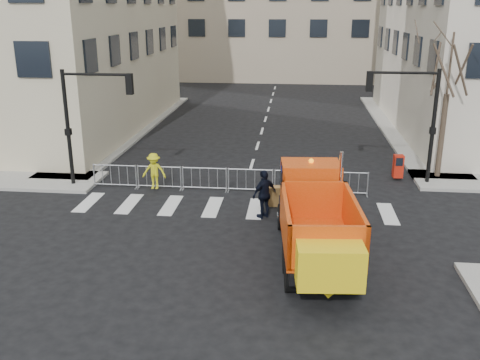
# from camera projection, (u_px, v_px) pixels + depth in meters

# --- Properties ---
(ground) EXTENTS (120.00, 120.00, 0.00)m
(ground) POSITION_uv_depth(u_px,v_px,m) (220.00, 269.00, 17.12)
(ground) COLOR black
(ground) RESTS_ON ground
(sidewalk_back) EXTENTS (64.00, 5.00, 0.15)m
(sidewalk_back) POSITION_uv_depth(u_px,v_px,m) (246.00, 184.00, 25.13)
(sidewalk_back) COLOR gray
(sidewalk_back) RESTS_ON ground
(traffic_light_left) EXTENTS (0.18, 0.18, 5.40)m
(traffic_light_left) POSITION_uv_depth(u_px,v_px,m) (68.00, 130.00, 24.17)
(traffic_light_left) COLOR black
(traffic_light_left) RESTS_ON ground
(traffic_light_right) EXTENTS (0.18, 0.18, 5.40)m
(traffic_light_right) POSITION_uv_depth(u_px,v_px,m) (433.00, 129.00, 24.40)
(traffic_light_right) COLOR black
(traffic_light_right) RESTS_ON ground
(crowd_barriers) EXTENTS (12.60, 0.60, 1.10)m
(crowd_barriers) POSITION_uv_depth(u_px,v_px,m) (227.00, 179.00, 24.20)
(crowd_barriers) COLOR #9EA0A5
(crowd_barriers) RESTS_ON ground
(street_tree) EXTENTS (3.00, 3.00, 7.50)m
(street_tree) POSITION_uv_depth(u_px,v_px,m) (446.00, 102.00, 24.95)
(street_tree) COLOR #382B21
(street_tree) RESTS_ON ground
(plow_truck) EXTENTS (3.17, 8.86, 3.38)m
(plow_truck) POSITION_uv_depth(u_px,v_px,m) (316.00, 217.00, 17.36)
(plow_truck) COLOR black
(plow_truck) RESTS_ON ground
(cop_a) EXTENTS (0.78, 0.66, 1.81)m
(cop_a) POSITION_uv_depth(u_px,v_px,m) (314.00, 189.00, 21.88)
(cop_a) COLOR black
(cop_a) RESTS_ON ground
(cop_b) EXTENTS (1.15, 0.98, 2.05)m
(cop_b) POSITION_uv_depth(u_px,v_px,m) (317.00, 184.00, 22.06)
(cop_b) COLOR black
(cop_b) RESTS_ON ground
(cop_c) EXTENTS (1.16, 1.15, 1.96)m
(cop_c) POSITION_uv_depth(u_px,v_px,m) (264.00, 194.00, 21.04)
(cop_c) COLOR black
(cop_c) RESTS_ON ground
(worker) EXTENTS (1.07, 0.62, 1.65)m
(worker) POSITION_uv_depth(u_px,v_px,m) (154.00, 171.00, 24.00)
(worker) COLOR gold
(worker) RESTS_ON sidewalk_back
(newspaper_box) EXTENTS (0.48, 0.43, 1.10)m
(newspaper_box) POSITION_uv_depth(u_px,v_px,m) (398.00, 166.00, 25.67)
(newspaper_box) COLOR red
(newspaper_box) RESTS_ON sidewalk_back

